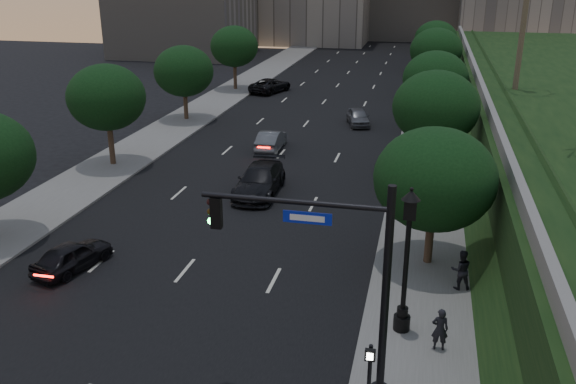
% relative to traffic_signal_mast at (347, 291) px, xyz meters
% --- Properties ---
extents(ground, '(160.00, 160.00, 0.00)m').
position_rel_traffic_signal_mast_xyz_m(ground, '(-7.89, 1.59, -3.67)').
color(ground, black).
rests_on(ground, ground).
extents(road_surface, '(16.00, 140.00, 0.02)m').
position_rel_traffic_signal_mast_xyz_m(road_surface, '(-7.89, 31.59, -3.66)').
color(road_surface, black).
rests_on(road_surface, ground).
extents(sidewalk_right, '(4.50, 140.00, 0.15)m').
position_rel_traffic_signal_mast_xyz_m(sidewalk_right, '(2.36, 31.59, -3.60)').
color(sidewalk_right, slate).
rests_on(sidewalk_right, ground).
extents(sidewalk_left, '(4.50, 140.00, 0.15)m').
position_rel_traffic_signal_mast_xyz_m(sidewalk_left, '(-18.14, 31.59, -3.60)').
color(sidewalk_left, slate).
rests_on(sidewalk_left, ground).
extents(parapet_wall, '(0.35, 90.00, 0.70)m').
position_rel_traffic_signal_mast_xyz_m(parapet_wall, '(5.61, 29.59, 0.68)').
color(parapet_wall, slate).
rests_on(parapet_wall, embankment).
extents(office_block_filler, '(18.00, 16.00, 14.00)m').
position_rel_traffic_signal_mast_xyz_m(office_block_filler, '(-33.89, 71.59, 3.33)').
color(office_block_filler, gray).
rests_on(office_block_filler, ground).
extents(tree_right_a, '(5.20, 5.20, 6.24)m').
position_rel_traffic_signal_mast_xyz_m(tree_right_a, '(2.41, 9.59, 0.35)').
color(tree_right_a, '#38281C').
rests_on(tree_right_a, ground).
extents(tree_right_b, '(5.20, 5.20, 6.74)m').
position_rel_traffic_signal_mast_xyz_m(tree_right_b, '(2.41, 21.59, 0.84)').
color(tree_right_b, '#38281C').
rests_on(tree_right_b, ground).
extents(tree_right_c, '(5.20, 5.20, 6.24)m').
position_rel_traffic_signal_mast_xyz_m(tree_right_c, '(2.41, 34.59, 0.35)').
color(tree_right_c, '#38281C').
rests_on(tree_right_c, ground).
extents(tree_right_d, '(5.20, 5.20, 6.74)m').
position_rel_traffic_signal_mast_xyz_m(tree_right_d, '(2.41, 48.59, 0.84)').
color(tree_right_d, '#38281C').
rests_on(tree_right_d, ground).
extents(tree_right_e, '(5.20, 5.20, 6.24)m').
position_rel_traffic_signal_mast_xyz_m(tree_right_e, '(2.41, 63.59, 0.35)').
color(tree_right_e, '#38281C').
rests_on(tree_right_e, ground).
extents(tree_left_b, '(5.00, 5.00, 6.71)m').
position_rel_traffic_signal_mast_xyz_m(tree_left_b, '(-18.19, 19.59, 0.90)').
color(tree_left_b, '#38281C').
rests_on(tree_left_b, ground).
extents(tree_left_c, '(5.00, 5.00, 6.34)m').
position_rel_traffic_signal_mast_xyz_m(tree_left_c, '(-18.19, 32.59, 0.53)').
color(tree_left_c, '#38281C').
rests_on(tree_left_c, ground).
extents(tree_left_d, '(5.00, 5.00, 6.71)m').
position_rel_traffic_signal_mast_xyz_m(tree_left_d, '(-18.19, 46.59, 0.90)').
color(tree_left_d, '#38281C').
rests_on(tree_left_d, ground).
extents(traffic_signal_mast, '(5.68, 0.56, 7.00)m').
position_rel_traffic_signal_mast_xyz_m(traffic_signal_mast, '(0.00, 0.00, 0.00)').
color(traffic_signal_mast, black).
rests_on(traffic_signal_mast, ground).
extents(street_lamp, '(0.64, 0.64, 5.62)m').
position_rel_traffic_signal_mast_xyz_m(street_lamp, '(1.56, 3.86, -1.04)').
color(street_lamp, black).
rests_on(street_lamp, ground).
extents(pedestrian_signal, '(0.30, 0.33, 2.50)m').
position_rel_traffic_signal_mast_xyz_m(pedestrian_signal, '(0.82, -0.89, -2.11)').
color(pedestrian_signal, black).
rests_on(pedestrian_signal, ground).
extents(sedan_near_left, '(2.45, 4.08, 1.30)m').
position_rel_traffic_signal_mast_xyz_m(sedan_near_left, '(-12.72, 5.69, -3.02)').
color(sedan_near_left, black).
rests_on(sedan_near_left, ground).
extents(sedan_mid_left, '(1.59, 4.34, 1.42)m').
position_rel_traffic_signal_mast_xyz_m(sedan_mid_left, '(-8.86, 25.58, -2.96)').
color(sedan_mid_left, '#53565A').
rests_on(sedan_mid_left, ground).
extents(sedan_far_left, '(4.04, 5.82, 1.48)m').
position_rel_traffic_signal_mast_xyz_m(sedan_far_left, '(-14.21, 46.17, -2.93)').
color(sedan_far_left, black).
rests_on(sedan_far_left, ground).
extents(sedan_near_right, '(2.48, 5.71, 1.64)m').
position_rel_traffic_signal_mast_xyz_m(sedan_near_right, '(-7.26, 16.61, -2.85)').
color(sedan_near_right, black).
rests_on(sedan_near_right, ground).
extents(sedan_far_right, '(2.64, 4.33, 1.38)m').
position_rel_traffic_signal_mast_xyz_m(sedan_far_right, '(-3.61, 34.24, -2.98)').
color(sedan_far_right, '#57595F').
rests_on(sedan_far_right, ground).
extents(pedestrian_a, '(0.60, 0.42, 1.56)m').
position_rel_traffic_signal_mast_xyz_m(pedestrian_a, '(2.85, 2.93, -2.74)').
color(pedestrian_a, black).
rests_on(pedestrian_a, sidewalk_right).
extents(pedestrian_b, '(0.93, 0.79, 1.69)m').
position_rel_traffic_signal_mast_xyz_m(pedestrian_b, '(3.70, 7.41, -2.68)').
color(pedestrian_b, black).
rests_on(pedestrian_b, sidewalk_right).
extents(pedestrian_c, '(1.21, 0.72, 1.92)m').
position_rel_traffic_signal_mast_xyz_m(pedestrian_c, '(1.22, 14.72, -2.56)').
color(pedestrian_c, black).
rests_on(pedestrian_c, sidewalk_right).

